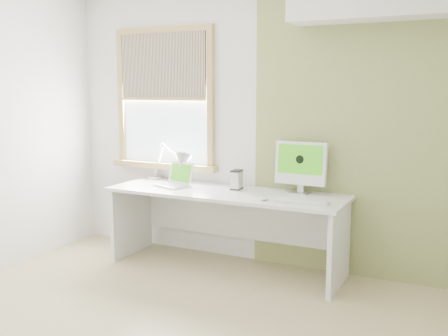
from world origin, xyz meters
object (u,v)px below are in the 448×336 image
Objects in this scene: desk at (228,211)px; imac at (301,164)px; laptop at (176,180)px; desk_lamp at (177,163)px; external_drive at (237,180)px.

desk is 4.67× the size of imac.
laptop is at bearing -177.08° from desk.
desk_lamp is at bearing 169.84° from desk.
desk is 0.30m from external_drive.
external_drive is 0.62m from imac.
imac is (0.63, 0.17, 0.45)m from desk.
external_drive is at bearing -2.45° from desk_lamp.
desk_lamp is at bearing -177.43° from imac.
external_drive is (0.66, -0.03, -0.11)m from desk_lamp.
laptop is 0.60m from external_drive.
external_drive reaches higher than desk.
imac is (1.25, 0.06, 0.06)m from desk_lamp.
laptop is at bearing -170.61° from imac.
desk_lamp reaches higher than laptop.
external_drive is (0.59, 0.11, 0.03)m from laptop.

